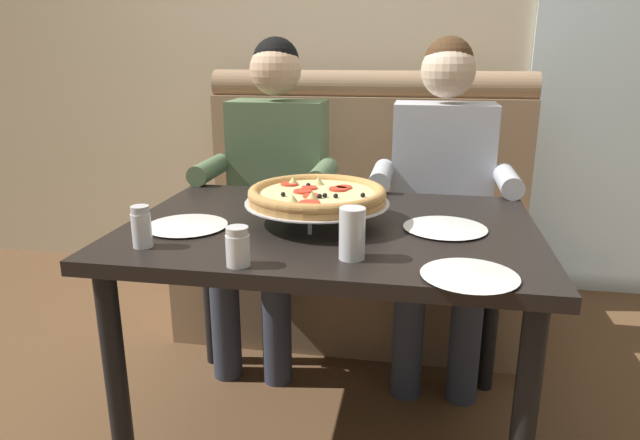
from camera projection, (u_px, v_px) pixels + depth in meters
ground_plane at (329, 430)px, 1.89m from camera, size 16.00×16.00×0.00m
back_wall_with_window at (377, 13)px, 2.87m from camera, size 6.00×0.12×2.80m
booth_bench at (361, 235)px, 2.62m from camera, size 1.53×0.78×1.13m
dining_table at (330, 252)px, 1.71m from camera, size 1.21×0.85×0.72m
diner_left at (273, 179)px, 2.34m from camera, size 0.54×0.64×1.27m
diner_right at (442, 186)px, 2.22m from camera, size 0.54×0.64×1.27m
pizza at (317, 196)px, 1.67m from camera, size 0.43×0.43×0.12m
shaker_parmesan at (142, 230)px, 1.48m from camera, size 0.05×0.05×0.11m
shaker_pepper_flakes at (238, 249)px, 1.35m from camera, size 0.06×0.06×0.10m
plate_near_left at (445, 226)px, 1.63m from camera, size 0.24×0.24×0.02m
plate_near_right at (470, 273)px, 1.29m from camera, size 0.22×0.22×0.02m
plate_far_side at (187, 224)px, 1.65m from camera, size 0.24×0.24×0.02m
drinking_glass at (352, 237)px, 1.39m from camera, size 0.07×0.07×0.13m
patio_chair at (596, 163)px, 3.66m from camera, size 0.43×0.43×0.86m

